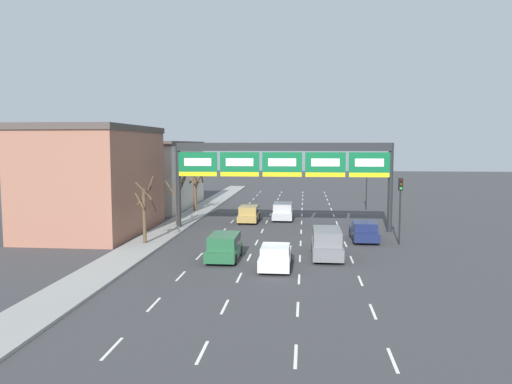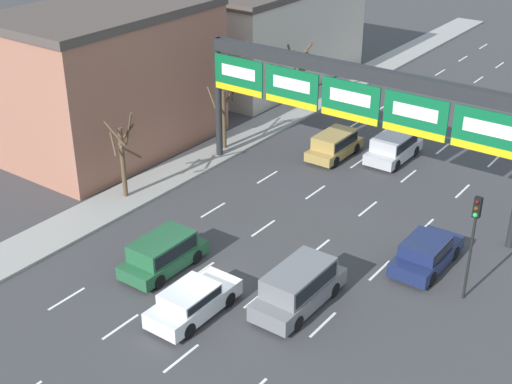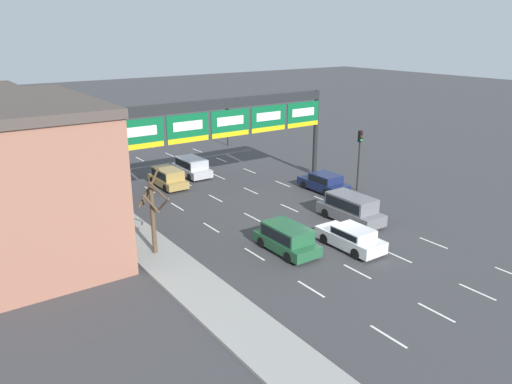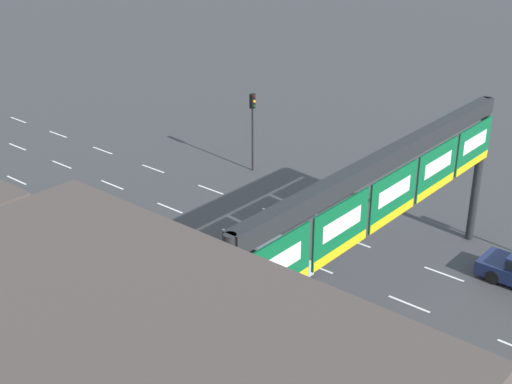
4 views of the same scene
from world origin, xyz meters
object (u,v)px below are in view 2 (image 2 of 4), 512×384
(suv_gold, at_px, (335,144))
(tree_bare_second, at_px, (225,113))
(traffic_light_mid_block, at_px, (474,228))
(tree_bare_third, at_px, (123,155))
(car_white, at_px, (193,300))
(suv_silver, at_px, (394,146))
(sign_gantry, at_px, (353,90))
(suv_grey, at_px, (299,285))
(suv_green, at_px, (163,252))
(tree_bare_closest, at_px, (301,73))
(car_navy, at_px, (426,252))

(suv_gold, relative_size, tree_bare_second, 0.92)
(traffic_light_mid_block, height_order, tree_bare_third, tree_bare_third)
(car_white, relative_size, tree_bare_third, 0.88)
(suv_silver, relative_size, tree_bare_third, 0.89)
(suv_gold, bearing_deg, tree_bare_third, -118.62)
(sign_gantry, relative_size, suv_gold, 4.41)
(traffic_light_mid_block, bearing_deg, suv_grey, -139.64)
(car_white, height_order, suv_green, suv_green)
(sign_gantry, distance_m, suv_grey, 11.78)
(tree_bare_second, bearing_deg, tree_bare_closest, 92.49)
(suv_grey, relative_size, tree_bare_third, 0.99)
(suv_green, xyz_separation_m, tree_bare_third, (-6.49, 4.03, 1.69))
(car_navy, height_order, tree_bare_third, tree_bare_third)
(suv_gold, xyz_separation_m, suv_green, (0.17, -15.62, 0.04))
(car_white, bearing_deg, suv_grey, 45.07)
(suv_grey, xyz_separation_m, traffic_light_mid_block, (5.48, 4.65, 2.46))
(sign_gantry, bearing_deg, suv_green, -105.57)
(suv_gold, relative_size, suv_green, 0.99)
(traffic_light_mid_block, bearing_deg, tree_bare_second, 160.41)
(sign_gantry, height_order, suv_grey, sign_gantry)
(car_white, xyz_separation_m, suv_green, (-3.38, 1.87, 0.17))
(suv_grey, bearing_deg, suv_green, -168.76)
(suv_gold, distance_m, suv_green, 15.62)
(tree_bare_closest, bearing_deg, suv_grey, -57.12)
(suv_grey, relative_size, car_navy, 1.10)
(suv_green, bearing_deg, suv_gold, 90.61)
(suv_grey, height_order, tree_bare_third, tree_bare_third)
(traffic_light_mid_block, bearing_deg, sign_gantry, 148.67)
(tree_bare_third, bearing_deg, sign_gantry, 37.17)
(tree_bare_second, bearing_deg, car_white, -56.05)
(car_navy, bearing_deg, tree_bare_second, 161.99)
(car_white, relative_size, suv_gold, 1.03)
(car_white, distance_m, suv_silver, 19.25)
(car_navy, bearing_deg, suv_gold, 139.65)
(car_navy, bearing_deg, sign_gantry, 147.93)
(sign_gantry, xyz_separation_m, suv_gold, (-3.33, 4.27, -5.27))
(suv_green, relative_size, tree_bare_second, 0.93)
(sign_gantry, bearing_deg, car_white, -89.05)
(sign_gantry, xyz_separation_m, car_navy, (6.47, -4.05, -5.37))
(car_white, height_order, tree_bare_closest, tree_bare_closest)
(sign_gantry, bearing_deg, traffic_light_mid_block, -31.33)
(suv_silver, distance_m, suv_green, 17.62)
(sign_gantry, xyz_separation_m, suv_grey, (3.39, -10.05, -5.12))
(suv_gold, distance_m, car_navy, 12.85)
(car_navy, relative_size, tree_bare_third, 0.90)
(traffic_light_mid_block, xyz_separation_m, tree_bare_third, (-18.52, -1.93, -0.89))
(tree_bare_closest, relative_size, tree_bare_third, 0.93)
(car_white, distance_m, tree_bare_third, 11.65)
(car_white, xyz_separation_m, suv_gold, (-3.55, 17.49, 0.13))
(car_white, height_order, suv_gold, suv_gold)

